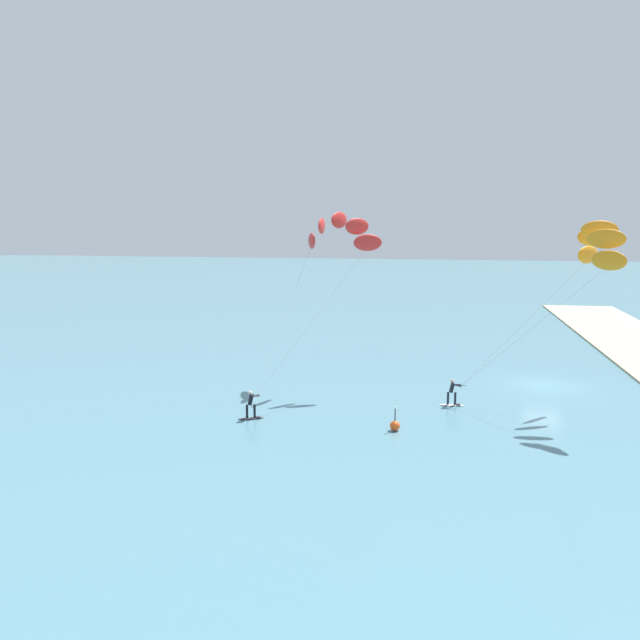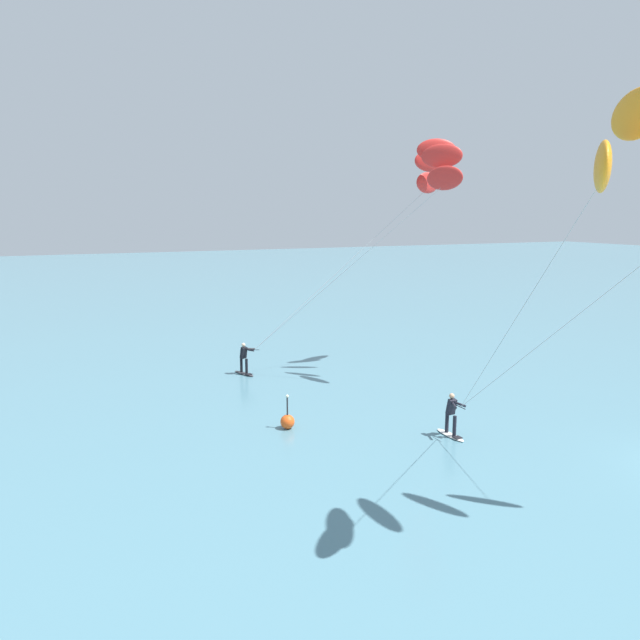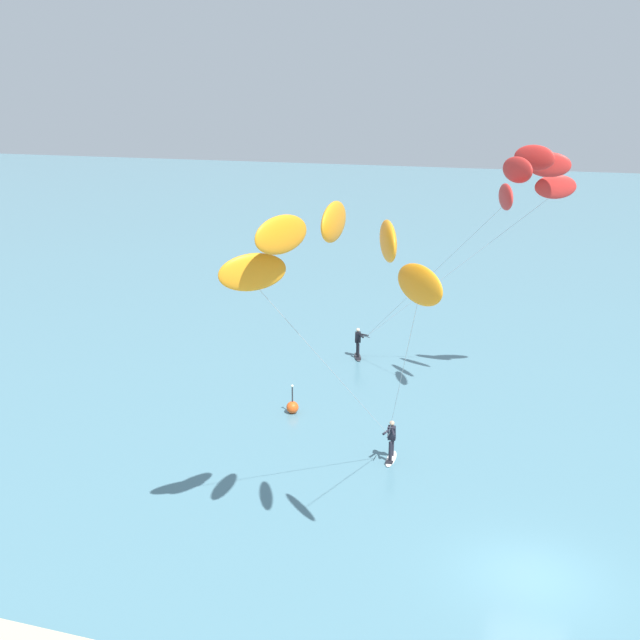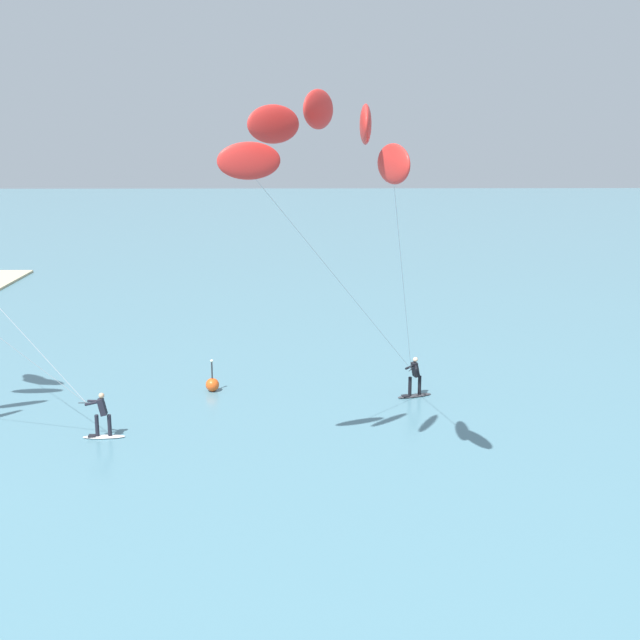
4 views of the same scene
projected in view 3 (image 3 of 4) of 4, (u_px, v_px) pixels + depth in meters
ground_plane at (531, 577)px, 24.79m from camera, size 240.00×240.00×0.00m
kitesurfer_nearshore at (525, 183)px, 35.55m from camera, size 11.11×7.78×11.89m
kitesurfer_mid_water at (336, 261)px, 22.62m from camera, size 6.53×9.87×11.41m
marker_buoy at (292, 407)px, 36.94m from camera, size 0.56×0.56×1.38m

